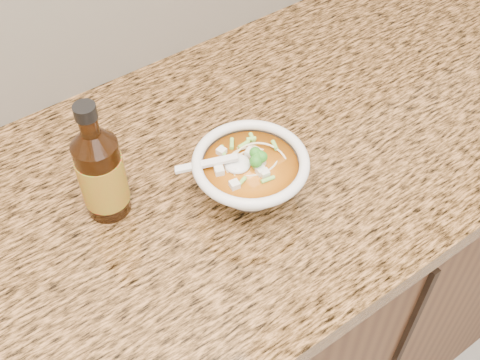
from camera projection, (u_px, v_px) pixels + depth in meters
counter_slab at (53, 262)px, 0.91m from camera, size 4.00×0.68×0.04m
soup_bowl at (250, 176)px, 0.94m from camera, size 0.19×0.18×0.10m
hot_sauce_bottle at (101, 173)px, 0.89m from camera, size 0.08×0.08×0.21m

